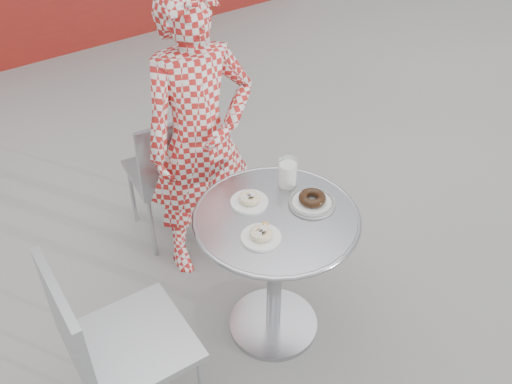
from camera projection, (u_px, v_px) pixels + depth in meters
ground at (268, 321)px, 2.89m from camera, size 60.00×60.00×0.00m
bistro_table at (275, 246)px, 2.52m from camera, size 0.72×0.72×0.73m
chair_far at (170, 196)px, 3.26m from camera, size 0.45×0.45×0.83m
chair_left at (136, 373)px, 2.32m from camera, size 0.46×0.46×0.92m
seated_person at (200, 140)px, 2.78m from camera, size 0.61×0.44×1.55m
plate_far at (249, 200)px, 2.47m from camera, size 0.16×0.16×0.04m
plate_near at (261, 235)px, 2.29m from camera, size 0.16×0.16×0.04m
plate_checker at (312, 201)px, 2.46m from camera, size 0.21×0.21×0.05m
milk_cup at (288, 174)px, 2.54m from camera, size 0.09×0.09×0.14m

